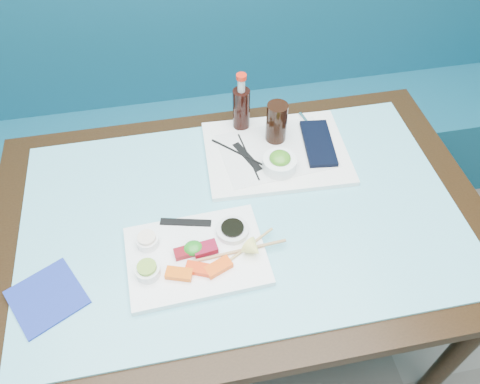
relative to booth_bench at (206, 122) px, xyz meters
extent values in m
cube|color=navy|center=(0.00, -0.07, -0.15)|extent=(3.00, 0.55, 0.45)
cube|color=navy|center=(0.00, 0.15, 0.33)|extent=(3.00, 0.12, 0.95)
cube|color=black|center=(0.00, -0.84, 0.36)|extent=(1.40, 0.90, 0.04)
cylinder|color=black|center=(0.62, -1.21, -0.02)|extent=(0.06, 0.06, 0.71)
cylinder|color=black|center=(-0.62, -0.47, -0.02)|extent=(0.06, 0.06, 0.71)
cylinder|color=black|center=(0.62, -0.47, -0.02)|extent=(0.06, 0.06, 0.71)
cube|color=#69C0D2|center=(0.00, -0.84, 0.38)|extent=(1.22, 0.76, 0.01)
cube|color=white|center=(-0.14, -0.96, 0.39)|extent=(0.37, 0.27, 0.02)
cube|color=#F05909|center=(-0.19, -1.02, 0.41)|extent=(0.07, 0.05, 0.02)
cube|color=#F63309|center=(-0.14, -1.01, 0.41)|extent=(0.07, 0.05, 0.02)
cube|color=#FF4F0A|center=(-0.09, -1.02, 0.41)|extent=(0.08, 0.06, 0.02)
cube|color=maroon|center=(-0.17, -0.96, 0.41)|extent=(0.05, 0.04, 0.02)
cube|color=maroon|center=(-0.12, -0.96, 0.41)|extent=(0.07, 0.05, 0.02)
ellipsoid|color=#20841E|center=(-0.15, -0.95, 0.42)|extent=(0.06, 0.05, 0.03)
cylinder|color=white|center=(-0.27, -1.00, 0.41)|extent=(0.07, 0.07, 0.03)
cylinder|color=#7BA936|center=(-0.27, -1.00, 0.43)|extent=(0.06, 0.06, 0.01)
cylinder|color=white|center=(-0.26, -0.91, 0.41)|extent=(0.07, 0.07, 0.02)
cylinder|color=#F8E4CC|center=(-0.26, -0.91, 0.43)|extent=(0.06, 0.06, 0.01)
cylinder|color=silver|center=(-0.04, -0.91, 0.41)|extent=(0.10, 0.10, 0.02)
cylinder|color=black|center=(-0.04, -0.91, 0.42)|extent=(0.07, 0.07, 0.01)
cone|color=#FEF578|center=(0.00, -0.99, 0.43)|extent=(0.06, 0.06, 0.05)
cube|color=black|center=(-0.16, -0.86, 0.40)|extent=(0.14, 0.05, 0.00)
cylinder|color=tan|center=(-0.03, -0.98, 0.41)|extent=(0.25, 0.03, 0.01)
cylinder|color=tan|center=(-0.02, -0.98, 0.41)|extent=(0.19, 0.11, 0.01)
cube|color=white|center=(0.15, -0.63, 0.39)|extent=(0.45, 0.35, 0.02)
cube|color=silver|center=(0.15, -0.63, 0.40)|extent=(0.36, 0.27, 0.00)
cylinder|color=white|center=(0.14, -0.71, 0.42)|extent=(0.13, 0.13, 0.04)
ellipsoid|color=#3F861F|center=(0.14, -0.71, 0.44)|extent=(0.07, 0.07, 0.03)
cylinder|color=black|center=(0.16, -0.58, 0.47)|extent=(0.07, 0.07, 0.13)
cube|color=black|center=(0.29, -0.63, 0.41)|extent=(0.11, 0.21, 0.02)
cylinder|color=white|center=(0.28, -0.53, 0.41)|extent=(0.03, 0.10, 0.01)
cylinder|color=black|center=(0.05, -0.64, 0.40)|extent=(0.19, 0.19, 0.01)
cylinder|color=black|center=(0.06, -0.64, 0.40)|extent=(0.03, 0.21, 0.01)
cube|color=black|center=(0.06, -0.64, 0.40)|extent=(0.07, 0.14, 0.00)
cylinder|color=black|center=(0.07, -0.50, 0.46)|extent=(0.07, 0.07, 0.16)
cylinder|color=silver|center=(0.07, -0.50, 0.56)|extent=(0.03, 0.03, 0.04)
cylinder|color=red|center=(0.07, -0.50, 0.59)|extent=(0.03, 0.03, 0.01)
cube|color=navy|center=(-0.52, -1.01, 0.39)|extent=(0.22, 0.22, 0.01)
camera|label=1|loc=(-0.16, -1.63, 1.43)|focal=35.00mm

